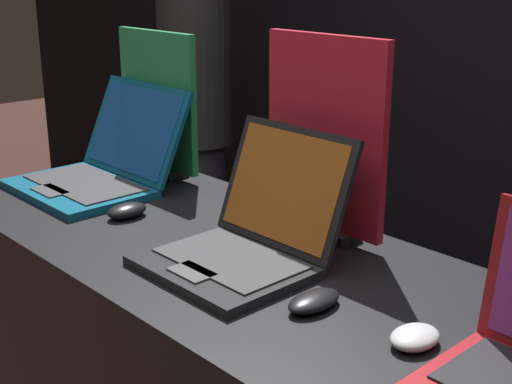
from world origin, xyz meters
TOP-DOWN VIEW (x-y plane):
  - laptop_front at (-0.66, 0.35)m, footprint 0.39×0.39m
  - mouse_front at (-0.40, 0.27)m, footprint 0.07×0.10m
  - promo_stand_front at (-0.66, 0.55)m, footprint 0.33×0.07m
  - laptop_middle at (-0.01, 0.30)m, footprint 0.33×0.35m
  - mouse_middle at (0.22, 0.25)m, footprint 0.06×0.12m
  - promo_stand_middle at (-0.01, 0.53)m, footprint 0.33×0.07m
  - mouse_back at (0.42, 0.27)m, footprint 0.07×0.09m
  - person_bystander at (-1.47, 1.32)m, footprint 0.32×0.32m

SIDE VIEW (x-z plane):
  - person_bystander at x=-1.47m, z-range 0.03..1.72m
  - mouse_middle at x=0.22m, z-range 1.00..1.03m
  - mouse_back at x=0.42m, z-range 1.00..1.03m
  - mouse_front at x=-0.40m, z-range 1.00..1.03m
  - laptop_middle at x=-0.01m, z-range 0.93..1.19m
  - laptop_front at x=-0.66m, z-range 0.93..1.19m
  - promo_stand_front at x=-0.66m, z-range 0.99..1.39m
  - promo_stand_middle at x=-0.01m, z-range 0.99..1.43m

